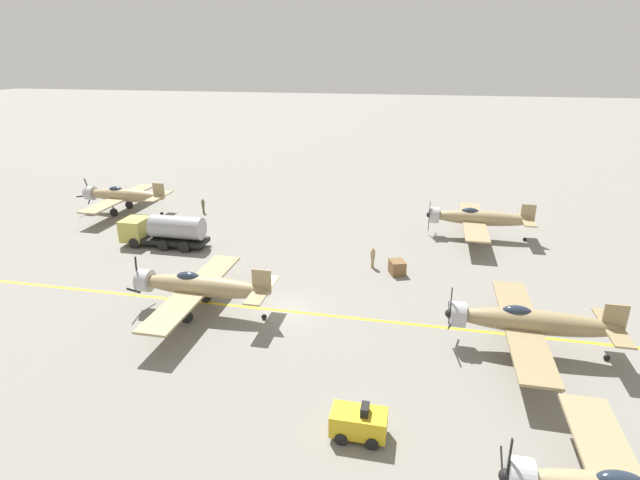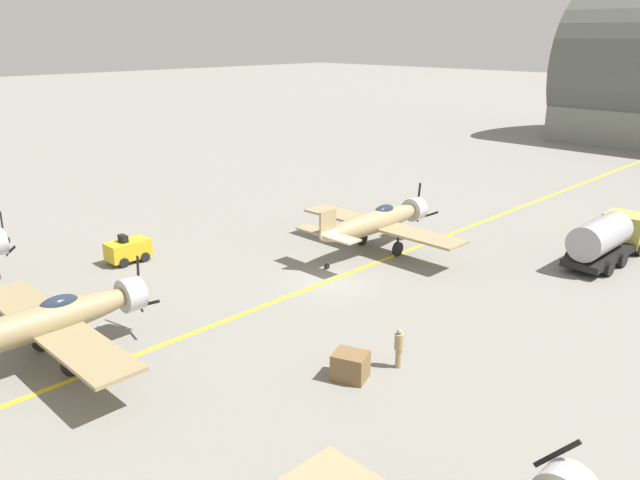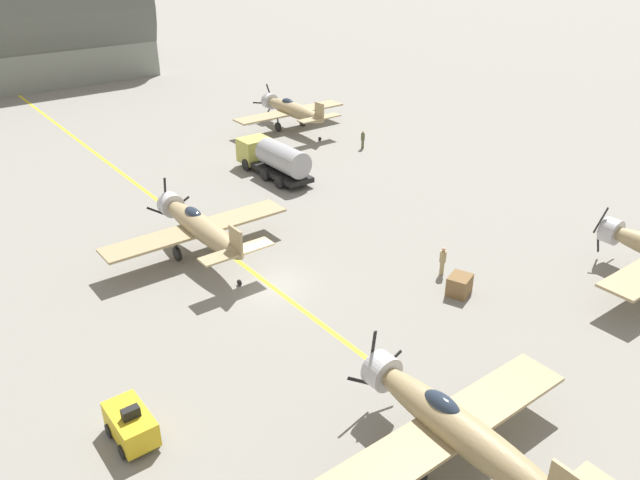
{
  "view_description": "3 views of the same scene",
  "coord_description": "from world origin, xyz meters",
  "px_view_note": "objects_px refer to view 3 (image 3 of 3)",
  "views": [
    {
      "loc": [
        -29.65,
        -8.98,
        16.83
      ],
      "look_at": [
        7.63,
        -1.04,
        2.57
      ],
      "focal_mm": 28.0,
      "sensor_mm": 36.0,
      "label": 1
    },
    {
      "loc": [
        22.98,
        -24.23,
        13.46
      ],
      "look_at": [
        2.43,
        -3.55,
        3.79
      ],
      "focal_mm": 35.0,
      "sensor_mm": 36.0,
      "label": 2
    },
    {
      "loc": [
        -16.37,
        -26.43,
        18.77
      ],
      "look_at": [
        1.14,
        -3.44,
        3.93
      ],
      "focal_mm": 35.0,
      "sensor_mm": 36.0,
      "label": 3
    }
  ],
  "objects_px": {
    "airplane_far_right": "(292,110)",
    "fuel_tanker": "(274,158)",
    "airplane_mid_center": "(199,227)",
    "tow_tractor": "(131,424)",
    "supply_crate_by_tanker": "(459,285)",
    "ground_crew_walking": "(363,139)",
    "hangar": "(3,19)",
    "ground_crew_inspecting": "(443,260)",
    "airplane_near_center": "(455,427)"
  },
  "relations": [
    {
      "from": "tow_tractor",
      "to": "airplane_mid_center",
      "type": "bearing_deg",
      "value": 52.08
    },
    {
      "from": "ground_crew_walking",
      "to": "tow_tractor",
      "type": "bearing_deg",
      "value": -144.89
    },
    {
      "from": "airplane_mid_center",
      "to": "fuel_tanker",
      "type": "relative_size",
      "value": 1.5
    },
    {
      "from": "airplane_mid_center",
      "to": "airplane_far_right",
      "type": "distance_m",
      "value": 26.98
    },
    {
      "from": "airplane_far_right",
      "to": "airplane_near_center",
      "type": "xyz_separation_m",
      "value": [
        -20.22,
        -39.44,
        0.0
      ]
    },
    {
      "from": "airplane_far_right",
      "to": "supply_crate_by_tanker",
      "type": "bearing_deg",
      "value": -126.18
    },
    {
      "from": "ground_crew_walking",
      "to": "hangar",
      "type": "xyz_separation_m",
      "value": [
        -18.1,
        49.57,
        6.69
      ]
    },
    {
      "from": "airplane_far_right",
      "to": "hangar",
      "type": "relative_size",
      "value": 0.37
    },
    {
      "from": "airplane_mid_center",
      "to": "hangar",
      "type": "bearing_deg",
      "value": 98.15
    },
    {
      "from": "airplane_near_center",
      "to": "ground_crew_walking",
      "type": "relative_size",
      "value": 7.23
    },
    {
      "from": "tow_tractor",
      "to": "hangar",
      "type": "bearing_deg",
      "value": 79.64
    },
    {
      "from": "airplane_near_center",
      "to": "ground_crew_inspecting",
      "type": "bearing_deg",
      "value": 35.64
    },
    {
      "from": "tow_tractor",
      "to": "hangar",
      "type": "relative_size",
      "value": 0.08
    },
    {
      "from": "fuel_tanker",
      "to": "tow_tractor",
      "type": "height_order",
      "value": "fuel_tanker"
    },
    {
      "from": "hangar",
      "to": "tow_tractor",
      "type": "bearing_deg",
      "value": -100.36
    },
    {
      "from": "airplane_far_right",
      "to": "fuel_tanker",
      "type": "height_order",
      "value": "airplane_far_right"
    },
    {
      "from": "hangar",
      "to": "airplane_near_center",
      "type": "bearing_deg",
      "value": -92.79
    },
    {
      "from": "ground_crew_walking",
      "to": "supply_crate_by_tanker",
      "type": "distance_m",
      "value": 25.54
    },
    {
      "from": "airplane_mid_center",
      "to": "ground_crew_inspecting",
      "type": "distance_m",
      "value": 14.87
    },
    {
      "from": "airplane_near_center",
      "to": "hangar",
      "type": "xyz_separation_m",
      "value": [
        3.92,
        80.27,
        5.58
      ]
    },
    {
      "from": "tow_tractor",
      "to": "supply_crate_by_tanker",
      "type": "height_order",
      "value": "tow_tractor"
    },
    {
      "from": "hangar",
      "to": "airplane_mid_center",
      "type": "bearing_deg",
      "value": -93.37
    },
    {
      "from": "fuel_tanker",
      "to": "ground_crew_inspecting",
      "type": "relative_size",
      "value": 4.48
    },
    {
      "from": "fuel_tanker",
      "to": "hangar",
      "type": "bearing_deg",
      "value": 98.76
    },
    {
      "from": "airplane_far_right",
      "to": "airplane_mid_center",
      "type": "bearing_deg",
      "value": -154.9
    },
    {
      "from": "airplane_far_right",
      "to": "tow_tractor",
      "type": "relative_size",
      "value": 4.62
    },
    {
      "from": "fuel_tanker",
      "to": "supply_crate_by_tanker",
      "type": "height_order",
      "value": "fuel_tanker"
    },
    {
      "from": "airplane_far_right",
      "to": "airplane_near_center",
      "type": "relative_size",
      "value": 1.0
    },
    {
      "from": "fuel_tanker",
      "to": "supply_crate_by_tanker",
      "type": "bearing_deg",
      "value": -94.94
    },
    {
      "from": "fuel_tanker",
      "to": "airplane_far_right",
      "type": "bearing_deg",
      "value": 48.28
    },
    {
      "from": "ground_crew_inspecting",
      "to": "supply_crate_by_tanker",
      "type": "distance_m",
      "value": 2.29
    },
    {
      "from": "airplane_mid_center",
      "to": "fuel_tanker",
      "type": "distance_m",
      "value": 14.27
    },
    {
      "from": "ground_crew_inspecting",
      "to": "supply_crate_by_tanker",
      "type": "height_order",
      "value": "ground_crew_inspecting"
    },
    {
      "from": "tow_tractor",
      "to": "airplane_near_center",
      "type": "bearing_deg",
      "value": -43.84
    },
    {
      "from": "ground_crew_walking",
      "to": "ground_crew_inspecting",
      "type": "bearing_deg",
      "value": -119.16
    },
    {
      "from": "tow_tractor",
      "to": "supply_crate_by_tanker",
      "type": "bearing_deg",
      "value": -1.58
    },
    {
      "from": "ground_crew_walking",
      "to": "supply_crate_by_tanker",
      "type": "xyz_separation_m",
      "value": [
        -12.2,
        -22.43,
        -0.34
      ]
    },
    {
      "from": "ground_crew_inspecting",
      "to": "supply_crate_by_tanker",
      "type": "relative_size",
      "value": 1.31
    },
    {
      "from": "fuel_tanker",
      "to": "airplane_near_center",
      "type": "bearing_deg",
      "value": -111.37
    },
    {
      "from": "airplane_near_center",
      "to": "hangar",
      "type": "distance_m",
      "value": 80.56
    },
    {
      "from": "airplane_near_center",
      "to": "hangar",
      "type": "bearing_deg",
      "value": 78.67
    },
    {
      "from": "supply_crate_by_tanker",
      "to": "hangar",
      "type": "xyz_separation_m",
      "value": [
        -5.9,
        72.0,
        7.02
      ]
    },
    {
      "from": "ground_crew_inspecting",
      "to": "hangar",
      "type": "xyz_separation_m",
      "value": [
        -6.75,
        69.91,
        6.62
      ]
    },
    {
      "from": "airplane_far_right",
      "to": "airplane_near_center",
      "type": "bearing_deg",
      "value": -134.86
    },
    {
      "from": "ground_crew_walking",
      "to": "hangar",
      "type": "bearing_deg",
      "value": 110.06
    },
    {
      "from": "tow_tractor",
      "to": "hangar",
      "type": "distance_m",
      "value": 72.98
    },
    {
      "from": "fuel_tanker",
      "to": "hangar",
      "type": "distance_m",
      "value": 51.37
    },
    {
      "from": "ground_crew_walking",
      "to": "supply_crate_by_tanker",
      "type": "relative_size",
      "value": 1.22
    },
    {
      "from": "tow_tractor",
      "to": "ground_crew_inspecting",
      "type": "xyz_separation_m",
      "value": [
        19.82,
        1.57,
        0.18
      ]
    },
    {
      "from": "airplane_far_right",
      "to": "ground_crew_inspecting",
      "type": "height_order",
      "value": "airplane_far_right"
    }
  ]
}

